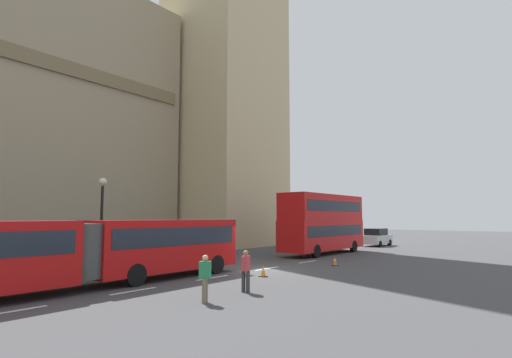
{
  "coord_description": "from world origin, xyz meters",
  "views": [
    {
      "loc": [
        -18.39,
        -14.41,
        3.04
      ],
      "look_at": [
        6.21,
        5.09,
        6.05
      ],
      "focal_mm": 28.0,
      "sensor_mm": 36.0,
      "label": 1
    }
  ],
  "objects_px": {
    "traffic_cone_west": "(263,271)",
    "street_lamp": "(102,217)",
    "articulated_bus": "(78,248)",
    "sedan_lead": "(377,237)",
    "traffic_cone_middle": "(335,261)",
    "double_decker_bus": "(324,221)",
    "pedestrian_by_kerb": "(246,269)",
    "pedestrian_near_cones": "(205,277)"
  },
  "relations": [
    {
      "from": "sedan_lead",
      "to": "street_lamp",
      "type": "relative_size",
      "value": 0.83
    },
    {
      "from": "double_decker_bus",
      "to": "pedestrian_by_kerb",
      "type": "distance_m",
      "value": 18.15
    },
    {
      "from": "sedan_lead",
      "to": "traffic_cone_middle",
      "type": "bearing_deg",
      "value": -166.11
    },
    {
      "from": "sedan_lead",
      "to": "traffic_cone_west",
      "type": "xyz_separation_m",
      "value": [
        -25.05,
        -3.88,
        -0.63
      ]
    },
    {
      "from": "pedestrian_near_cones",
      "to": "articulated_bus",
      "type": "bearing_deg",
      "value": 105.19
    },
    {
      "from": "traffic_cone_west",
      "to": "pedestrian_near_cones",
      "type": "distance_m",
      "value": 6.7
    },
    {
      "from": "street_lamp",
      "to": "sedan_lead",
      "type": "bearing_deg",
      "value": -8.51
    },
    {
      "from": "traffic_cone_middle",
      "to": "pedestrian_by_kerb",
      "type": "height_order",
      "value": "pedestrian_by_kerb"
    },
    {
      "from": "traffic_cone_west",
      "to": "street_lamp",
      "type": "xyz_separation_m",
      "value": [
        -4.25,
        8.26,
        2.77
      ]
    },
    {
      "from": "traffic_cone_west",
      "to": "street_lamp",
      "type": "relative_size",
      "value": 0.11
    },
    {
      "from": "street_lamp",
      "to": "pedestrian_by_kerb",
      "type": "relative_size",
      "value": 3.12
    },
    {
      "from": "articulated_bus",
      "to": "traffic_cone_middle",
      "type": "height_order",
      "value": "articulated_bus"
    },
    {
      "from": "double_decker_bus",
      "to": "sedan_lead",
      "type": "xyz_separation_m",
      "value": [
        11.8,
        0.12,
        -1.8
      ]
    },
    {
      "from": "pedestrian_near_cones",
      "to": "pedestrian_by_kerb",
      "type": "xyz_separation_m",
      "value": [
        2.44,
        0.14,
        0.0
      ]
    },
    {
      "from": "pedestrian_by_kerb",
      "to": "traffic_cone_middle",
      "type": "bearing_deg",
      "value": 7.4
    },
    {
      "from": "traffic_cone_middle",
      "to": "street_lamp",
      "type": "xyz_separation_m",
      "value": [
        -10.8,
        8.96,
        2.77
      ]
    },
    {
      "from": "sedan_lead",
      "to": "street_lamp",
      "type": "height_order",
      "value": "street_lamp"
    },
    {
      "from": "sedan_lead",
      "to": "pedestrian_by_kerb",
      "type": "relative_size",
      "value": 2.6
    },
    {
      "from": "double_decker_bus",
      "to": "pedestrian_by_kerb",
      "type": "relative_size",
      "value": 6.06
    },
    {
      "from": "traffic_cone_middle",
      "to": "street_lamp",
      "type": "distance_m",
      "value": 14.3
    },
    {
      "from": "pedestrian_by_kerb",
      "to": "street_lamp",
      "type": "bearing_deg",
      "value": 92.19
    },
    {
      "from": "double_decker_bus",
      "to": "street_lamp",
      "type": "relative_size",
      "value": 1.94
    },
    {
      "from": "double_decker_bus",
      "to": "street_lamp",
      "type": "xyz_separation_m",
      "value": [
        -17.5,
        4.5,
        0.35
      ]
    },
    {
      "from": "articulated_bus",
      "to": "sedan_lead",
      "type": "relative_size",
      "value": 3.92
    },
    {
      "from": "articulated_bus",
      "to": "traffic_cone_middle",
      "type": "distance_m",
      "value": 15.2
    },
    {
      "from": "articulated_bus",
      "to": "sedan_lead",
      "type": "height_order",
      "value": "articulated_bus"
    },
    {
      "from": "double_decker_bus",
      "to": "sedan_lead",
      "type": "height_order",
      "value": "double_decker_bus"
    },
    {
      "from": "traffic_cone_west",
      "to": "street_lamp",
      "type": "distance_m",
      "value": 9.7
    },
    {
      "from": "traffic_cone_west",
      "to": "pedestrian_near_cones",
      "type": "relative_size",
      "value": 0.34
    },
    {
      "from": "articulated_bus",
      "to": "traffic_cone_middle",
      "type": "xyz_separation_m",
      "value": [
        14.46,
        -4.45,
        -1.46
      ]
    },
    {
      "from": "double_decker_bus",
      "to": "street_lamp",
      "type": "bearing_deg",
      "value": 165.56
    },
    {
      "from": "sedan_lead",
      "to": "traffic_cone_middle",
      "type": "height_order",
      "value": "sedan_lead"
    },
    {
      "from": "double_decker_bus",
      "to": "street_lamp",
      "type": "distance_m",
      "value": 18.07
    },
    {
      "from": "double_decker_bus",
      "to": "pedestrian_near_cones",
      "type": "distance_m",
      "value": 20.51
    },
    {
      "from": "articulated_bus",
      "to": "street_lamp",
      "type": "relative_size",
      "value": 3.27
    },
    {
      "from": "sedan_lead",
      "to": "traffic_cone_west",
      "type": "bearing_deg",
      "value": -171.19
    },
    {
      "from": "street_lamp",
      "to": "pedestrian_near_cones",
      "type": "height_order",
      "value": "street_lamp"
    },
    {
      "from": "sedan_lead",
      "to": "pedestrian_by_kerb",
      "type": "height_order",
      "value": "sedan_lead"
    },
    {
      "from": "articulated_bus",
      "to": "street_lamp",
      "type": "height_order",
      "value": "street_lamp"
    },
    {
      "from": "articulated_bus",
      "to": "pedestrian_by_kerb",
      "type": "height_order",
      "value": "articulated_bus"
    },
    {
      "from": "street_lamp",
      "to": "pedestrian_by_kerb",
      "type": "distance_m",
      "value": 10.54
    },
    {
      "from": "double_decker_bus",
      "to": "traffic_cone_west",
      "type": "distance_m",
      "value": 13.98
    }
  ]
}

